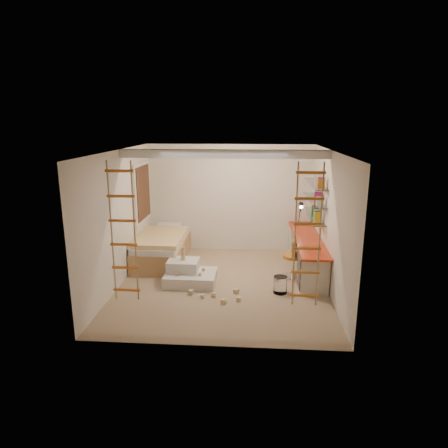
# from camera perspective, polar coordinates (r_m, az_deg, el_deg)

# --- Properties ---
(floor) EXTENTS (4.50, 4.50, 0.00)m
(floor) POSITION_cam_1_polar(r_m,az_deg,el_deg) (7.97, -0.16, -8.58)
(floor) COLOR tan
(floor) RESTS_ON ground
(ceiling_beam) EXTENTS (4.00, 0.18, 0.16)m
(ceiling_beam) POSITION_cam_1_polar(r_m,az_deg,el_deg) (7.66, 0.00, 9.98)
(ceiling_beam) COLOR white
(ceiling_beam) RESTS_ON ceiling
(window_frame) EXTENTS (0.06, 1.15, 1.35)m
(window_frame) POSITION_cam_1_polar(r_m,az_deg,el_deg) (9.30, -11.68, 4.44)
(window_frame) COLOR white
(window_frame) RESTS_ON wall_left
(window_blind) EXTENTS (0.02, 1.00, 1.20)m
(window_blind) POSITION_cam_1_polar(r_m,az_deg,el_deg) (9.29, -11.44, 4.44)
(window_blind) COLOR #4C2D1E
(window_blind) RESTS_ON window_frame
(rope_ladder_left) EXTENTS (0.41, 0.04, 2.13)m
(rope_ladder_left) POSITION_cam_1_polar(r_m,az_deg,el_deg) (6.09, -14.21, -1.22)
(rope_ladder_left) COLOR orange
(rope_ladder_left) RESTS_ON ceiling
(rope_ladder_right) EXTENTS (0.41, 0.04, 2.13)m
(rope_ladder_right) POSITION_cam_1_polar(r_m,az_deg,el_deg) (5.84, 11.83, -1.75)
(rope_ladder_right) COLOR orange
(rope_ladder_right) RESTS_ON ceiling
(waste_bin) EXTENTS (0.26, 0.26, 0.32)m
(waste_bin) POSITION_cam_1_polar(r_m,az_deg,el_deg) (7.60, 8.05, -8.59)
(waste_bin) COLOR white
(waste_bin) RESTS_ON floor
(desk) EXTENTS (0.56, 2.80, 0.75)m
(desk) POSITION_cam_1_polar(r_m,az_deg,el_deg) (8.69, 11.67, -4.06)
(desk) COLOR red
(desk) RESTS_ON floor
(shelves) EXTENTS (0.25, 1.80, 0.71)m
(shelves) POSITION_cam_1_polar(r_m,az_deg,el_deg) (8.69, 12.82, 3.37)
(shelves) COLOR white
(shelves) RESTS_ON wall_right
(bed) EXTENTS (1.02, 2.00, 0.69)m
(bed) POSITION_cam_1_polar(r_m,az_deg,el_deg) (9.21, -8.82, -3.35)
(bed) COLOR #AD7F51
(bed) RESTS_ON floor
(task_lamp) EXTENTS (0.14, 0.36, 0.57)m
(task_lamp) POSITION_cam_1_polar(r_m,az_deg,el_deg) (9.41, 10.89, 2.03)
(task_lamp) COLOR black
(task_lamp) RESTS_ON desk
(swivel_chair) EXTENTS (0.59, 0.59, 0.83)m
(swivel_chair) POSITION_cam_1_polar(r_m,az_deg,el_deg) (8.24, 9.85, -5.71)
(swivel_chair) COLOR #B67223
(swivel_chair) RESTS_ON floor
(play_platform) EXTENTS (1.00, 0.78, 0.44)m
(play_platform) POSITION_cam_1_polar(r_m,az_deg,el_deg) (8.01, -5.07, -7.16)
(play_platform) COLOR silver
(play_platform) RESTS_ON floor
(toy_blocks) EXTENTS (1.28, 1.06, 0.71)m
(toy_blocks) POSITION_cam_1_polar(r_m,az_deg,el_deg) (7.60, -2.94, -7.95)
(toy_blocks) COLOR #CCB284
(toy_blocks) RESTS_ON floor
(books) EXTENTS (0.14, 0.58, 0.92)m
(books) POSITION_cam_1_polar(r_m,az_deg,el_deg) (8.67, 12.87, 4.29)
(books) COLOR yellow
(books) RESTS_ON shelves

